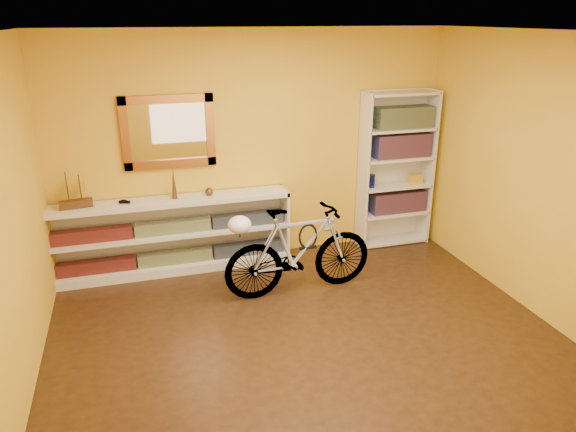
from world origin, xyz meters
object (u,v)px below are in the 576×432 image
object	(u,v)px
console_unit	(174,235)
helmet	(240,225)
bicycle	(299,250)
bookcase	(396,170)

from	to	relation	value
console_unit	helmet	bearing A→B (deg)	-57.70
bicycle	helmet	xyz separation A→B (m)	(-0.61, -0.03, 0.36)
bookcase	helmet	world-z (taller)	bookcase
console_unit	helmet	size ratio (longest dim) A/B	11.36
bookcase	bicycle	world-z (taller)	bookcase
bicycle	helmet	world-z (taller)	bicycle
bookcase	bicycle	xyz separation A→B (m)	(-1.52, -0.90, -0.48)
helmet	console_unit	bearing A→B (deg)	122.30
bookcase	helmet	bearing A→B (deg)	-156.44
console_unit	bicycle	bearing A→B (deg)	-36.59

